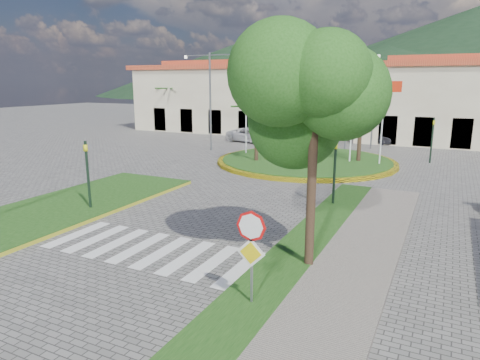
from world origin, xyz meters
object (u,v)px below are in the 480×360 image
at_px(car_dark_a, 275,130).
at_px(stop_sign, 251,244).
at_px(white_van, 251,135).
at_px(car_dark_b, 374,137).
at_px(deciduous_tree, 315,102).
at_px(roundabout_island, 306,161).

bearing_deg(car_dark_a, stop_sign, -167.60).
height_order(stop_sign, white_van, stop_sign).
bearing_deg(car_dark_b, deciduous_tree, -158.01).
bearing_deg(stop_sign, car_dark_a, 110.59).
distance_m(stop_sign, car_dark_a, 36.69).
height_order(deciduous_tree, car_dark_a, deciduous_tree).
relative_size(roundabout_island, car_dark_a, 3.86).
distance_m(stop_sign, white_van, 30.91).
distance_m(roundabout_island, car_dark_b, 12.61).
relative_size(roundabout_island, deciduous_tree, 1.87).
bearing_deg(deciduous_tree, roundabout_island, 107.91).
distance_m(roundabout_island, stop_sign, 20.69).
xyz_separation_m(roundabout_island, deciduous_tree, (5.50, -17.00, 5.00)).
relative_size(deciduous_tree, white_van, 1.39).
xyz_separation_m(stop_sign, car_dark_b, (-2.13, 32.33, -1.20)).
xyz_separation_m(roundabout_island, white_van, (-8.06, 8.00, 0.51)).
height_order(white_van, car_dark_a, white_van).
xyz_separation_m(car_dark_a, car_dark_b, (10.77, -2.00, 0.03)).
height_order(white_van, car_dark_b, white_van).
height_order(roundabout_island, white_van, roundabout_island).
distance_m(roundabout_island, white_van, 11.37).
height_order(roundabout_island, car_dark_a, roundabout_island).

